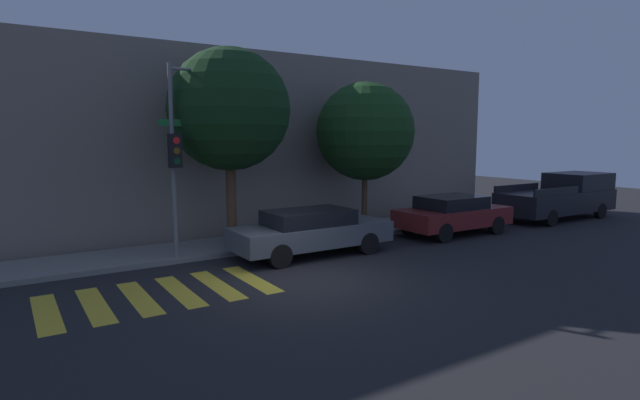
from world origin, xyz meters
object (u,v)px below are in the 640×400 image
object	(u,v)px
traffic_light_pole	(185,135)
tree_midblock	(365,132)
sedan_near_corner	(311,231)
pickup_truck	(561,196)
sedan_middle	(453,214)
tree_near_corner	(229,110)

from	to	relation	value
traffic_light_pole	tree_midblock	xyz separation A→B (m)	(6.60, 0.64, 0.14)
traffic_light_pole	sedan_near_corner	xyz separation A→B (m)	(3.18, -1.27, -2.74)
traffic_light_pole	pickup_truck	world-z (taller)	traffic_light_pole
tree_midblock	sedan_near_corner	bearing A→B (deg)	-150.77
sedan_middle	pickup_truck	size ratio (longest dim) A/B	0.74
traffic_light_pole	pickup_truck	xyz separation A→B (m)	(15.59, -1.27, -2.53)
sedan_middle	pickup_truck	world-z (taller)	pickup_truck
sedan_near_corner	tree_near_corner	bearing A→B (deg)	130.73
traffic_light_pole	tree_midblock	bearing A→B (deg)	5.56
sedan_middle	traffic_light_pole	bearing A→B (deg)	172.01
traffic_light_pole	tree_near_corner	distance (m)	1.82
sedan_near_corner	tree_midblock	xyz separation A→B (m)	(3.42, 1.91, 2.88)
sedan_middle	tree_midblock	world-z (taller)	tree_midblock
traffic_light_pole	tree_midblock	distance (m)	6.63
sedan_middle	pickup_truck	bearing A→B (deg)	0.00
sedan_near_corner	sedan_middle	bearing A→B (deg)	-0.00
tree_near_corner	tree_midblock	world-z (taller)	tree_near_corner
tree_near_corner	tree_midblock	xyz separation A→B (m)	(5.06, 0.00, -0.60)
pickup_truck	sedan_middle	bearing A→B (deg)	-180.00
tree_midblock	traffic_light_pole	bearing A→B (deg)	-174.44
sedan_near_corner	tree_midblock	size ratio (longest dim) A/B	0.88
sedan_near_corner	pickup_truck	world-z (taller)	pickup_truck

